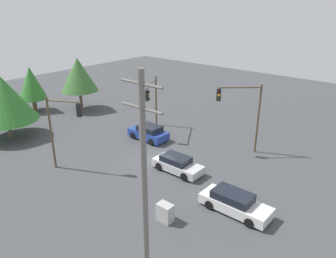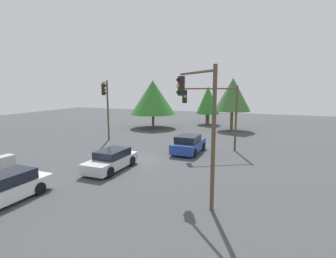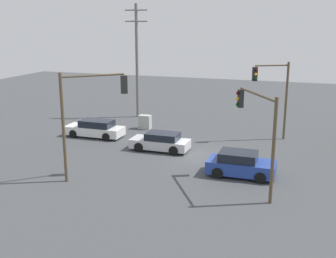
{
  "view_description": "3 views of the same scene",
  "coord_description": "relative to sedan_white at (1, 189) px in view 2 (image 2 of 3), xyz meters",
  "views": [
    {
      "loc": [
        17.15,
        -18.84,
        13.11
      ],
      "look_at": [
        0.71,
        0.65,
        2.95
      ],
      "focal_mm": 35.0,
      "sensor_mm": 36.0,
      "label": 1
    },
    {
      "loc": [
        16.55,
        9.55,
        5.4
      ],
      "look_at": [
        0.11,
        2.72,
        2.55
      ],
      "focal_mm": 28.0,
      "sensor_mm": 36.0,
      "label": 2
    },
    {
      "loc": [
        -7.32,
        27.07,
        9.07
      ],
      "look_at": [
        0.95,
        2.65,
        2.45
      ],
      "focal_mm": 45.0,
      "sensor_mm": 36.0,
      "label": 3
    }
  ],
  "objects": [
    {
      "name": "ground_plane",
      "position": [
        -8.79,
        2.15,
        -0.67
      ],
      "size": [
        80.0,
        80.0,
        0.0
      ],
      "primitive_type": "plane",
      "color": "#424447"
    },
    {
      "name": "sedan_white",
      "position": [
        0.0,
        0.0,
        0.0
      ],
      "size": [
        4.72,
        1.89,
        1.39
      ],
      "rotation": [
        0.0,
        0.0,
        -1.57
      ],
      "color": "silver",
      "rests_on": "ground_plane"
    },
    {
      "name": "sedan_silver",
      "position": [
        -6.26,
        1.81,
        -0.03
      ],
      "size": [
        4.21,
        1.85,
        1.32
      ],
      "rotation": [
        0.0,
        0.0,
        -1.57
      ],
      "color": "silver",
      "rests_on": "ground_plane"
    },
    {
      "name": "sedan_blue",
      "position": [
        -12.55,
        5.11,
        0.05
      ],
      "size": [
        4.03,
        2.02,
        1.48
      ],
      "rotation": [
        0.0,
        0.0,
        1.57
      ],
      "color": "#233D93",
      "rests_on": "ground_plane"
    },
    {
      "name": "traffic_signal_main",
      "position": [
        -13.53,
        -3.65,
        3.44
      ],
      "size": [
        2.65,
        1.6,
        6.08
      ],
      "rotation": [
        0.0,
        0.0,
        0.49
      ],
      "color": "brown",
      "rests_on": "ground_plane"
    },
    {
      "name": "traffic_signal_cross",
      "position": [
        -13.64,
        6.94,
        3.2
      ],
      "size": [
        2.68,
        4.1,
        5.53
      ],
      "rotation": [
        0.0,
        0.0,
        -1.02
      ],
      "color": "brown",
      "rests_on": "ground_plane"
    },
    {
      "name": "traffic_signal_aux",
      "position": [
        -4.19,
        8.28,
        3.67
      ],
      "size": [
        3.01,
        2.78,
        6.34
      ],
      "rotation": [
        0.0,
        0.0,
        3.88
      ],
      "color": "brown",
      "rests_on": "ground_plane"
    },
    {
      "name": "electrical_cabinet",
      "position": [
        -2.86,
        -3.68,
        -0.06
      ],
      "size": [
        1.02,
        0.67,
        1.21
      ],
      "primitive_type": "cube",
      "color": "#B2B2AD",
      "rests_on": "ground_plane"
    },
    {
      "name": "tree_behind",
      "position": [
        -29.6,
        2.43,
        2.88
      ],
      "size": [
        3.36,
        3.36,
        5.56
      ],
      "color": "brown",
      "rests_on": "ground_plane"
    },
    {
      "name": "tree_left",
      "position": [
        -25.6,
        6.54,
        3.82
      ],
      "size": [
        4.5,
        4.5,
        6.55
      ],
      "color": "brown",
      "rests_on": "ground_plane"
    },
    {
      "name": "tree_right",
      "position": [
        -23.69,
        -3.54,
        3.4
      ],
      "size": [
        5.97,
        5.97,
        6.31
      ],
      "color": "brown",
      "rests_on": "ground_plane"
    }
  ]
}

